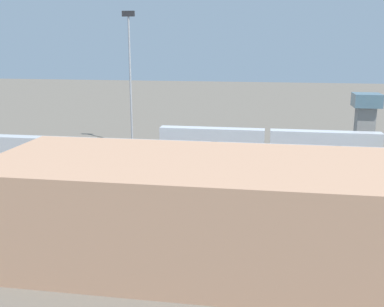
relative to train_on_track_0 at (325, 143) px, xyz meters
name	(u,v)px	position (x,y,z in m)	size (l,w,h in m)	color
ground_plane	(224,169)	(20.05, 15.00, -2.62)	(400.00, 400.00, 0.00)	#60594F
track_bed_0	(230,151)	(20.05, 0.00, -2.56)	(140.00, 2.80, 0.12)	#4C443D
track_bed_1	(228,156)	(20.05, 5.00, -2.56)	(140.00, 2.80, 0.12)	#4C443D
track_bed_2	(226,162)	(20.05, 10.00, -2.56)	(140.00, 2.80, 0.12)	#3D3833
track_bed_3	(224,169)	(20.05, 15.00, -2.56)	(140.00, 2.80, 0.12)	#3D3833
track_bed_4	(221,176)	(20.05, 20.00, -2.56)	(140.00, 2.80, 0.12)	#4C443D
track_bed_5	(218,185)	(20.05, 25.00, -2.56)	(140.00, 2.80, 0.12)	#3D3833
track_bed_6	(215,194)	(20.05, 30.00, -2.56)	(140.00, 2.80, 0.12)	#3D3833
train_on_track_0	(325,143)	(0.00, 0.00, 0.00)	(71.40, 3.00, 5.00)	silver
train_on_track_2	(206,152)	(24.04, 10.00, -0.55)	(139.00, 3.00, 4.40)	#285193
light_mast_0	(130,63)	(43.52, -3.64, 16.33)	(2.80, 0.70, 30.19)	#9EA0A5
maintenance_shed	(227,212)	(16.12, 52.35, 3.04)	(51.07, 18.67, 11.31)	tan
control_tower	(365,116)	(-9.76, -10.03, 4.56)	(6.00, 6.00, 12.20)	gray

